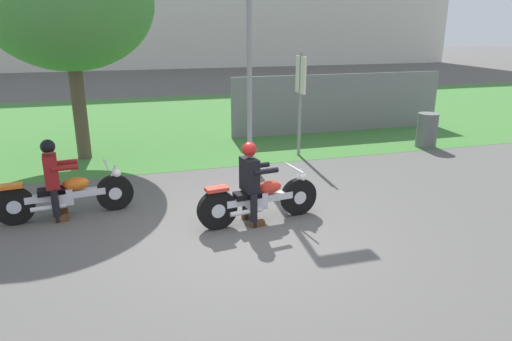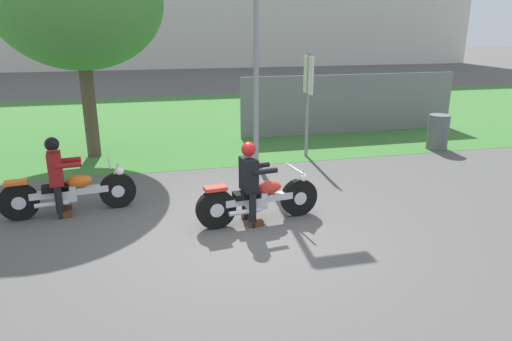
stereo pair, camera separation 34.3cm
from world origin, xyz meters
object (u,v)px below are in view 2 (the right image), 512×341
Objects in this scene: streetlight_pole at (261,16)px; trash_can at (438,132)px; motorcycle_lead at (259,199)px; rider_follow at (57,170)px; sign_banner at (308,89)px; rider_lead at (250,177)px; tree_roadside at (78,2)px; motorcycle_follow at (70,192)px.

streetlight_pole is 5.76m from trash_can.
trash_can is (4.96, 0.10, -2.93)m from streetlight_pole.
motorcycle_lead is 1.55× the size of rider_follow.
streetlight_pole reaches higher than sign_banner.
tree_roadside is (-2.94, 5.07, 2.91)m from rider_lead.
rider_lead reaches higher than motorcycle_lead.
trash_can is 3.90m from sign_banner.
motorcycle_follow is 9.35m from trash_can.
rider_lead is at bearing -122.07° from sign_banner.
streetlight_pole is at bearing 67.74° from motorcycle_lead.
tree_roadside is at bearing 79.43° from rider_follow.
rider_follow reaches higher than motorcycle_follow.
sign_banner is (2.36, 3.77, 0.90)m from rider_lead.
tree_roadside is at bearing 170.55° from trash_can.
trash_can is (8.98, -1.49, -3.26)m from tree_roadside.
tree_roadside is at bearing 112.70° from rider_lead.
sign_banner is at bearing 52.31° from motorcycle_lead.
motorcycle_lead is at bearing -120.34° from sign_banner.
rider_follow is at bearing 179.19° from motorcycle_follow.
rider_follow is at bearing -154.60° from sign_banner.
rider_lead is at bearing -59.94° from tree_roadside.
motorcycle_lead is 0.40× the size of streetlight_pole.
motorcycle_lead is 6.87m from trash_can.
sign_banner is (5.35, 2.60, 1.33)m from motorcycle_follow.
streetlight_pole reaches higher than rider_lead.
trash_can is at bearing -2.94° from sign_banner.
trash_can is (5.88, 3.56, 0.07)m from motorcycle_lead.
rider_lead is 0.54× the size of sign_banner.
motorcycle_lead is 4.54m from sign_banner.
trash_can reaches higher than motorcycle_lead.
rider_lead is (-0.17, -0.02, 0.42)m from motorcycle_lead.
sign_banner is (-3.69, 0.19, 1.25)m from trash_can.
motorcycle_follow is at bearing 151.29° from rider_lead.
sign_banner reaches higher than trash_can.
rider_lead is 7.04m from trash_can.
streetlight_pole reaches higher than trash_can.
trash_can is at bearing 1.21° from streetlight_pole.
motorcycle_follow is (-2.99, 1.17, -0.43)m from rider_lead.
rider_lead is at bearing -28.71° from motorcycle_follow.
rider_follow is 5.48m from streetlight_pole.
tree_roadside is 5.68× the size of trash_can.
motorcycle_lead reaches higher than motorcycle_follow.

